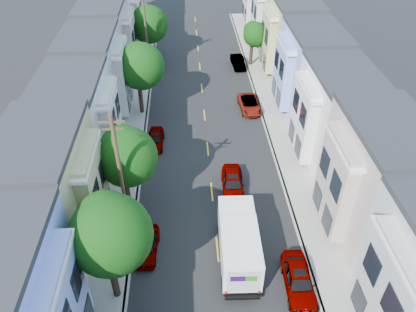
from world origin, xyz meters
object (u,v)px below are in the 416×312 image
at_px(parked_right_b, 299,280).
at_px(parked_right_c, 250,105).
at_px(utility_pole_far, 146,34).
at_px(parked_right_d, 238,62).
at_px(tree_b, 109,235).
at_px(tree_c, 126,157).
at_px(utility_pole_near, 121,179).
at_px(fedex_truck, 239,242).
at_px(lead_sedan, 233,183).
at_px(parked_left_d, 155,139).
at_px(tree_far_r, 255,35).
at_px(tree_e, 148,25).
at_px(parked_left_c, 147,246).
at_px(tree_d, 140,67).

distance_m(parked_right_b, parked_right_c, 22.31).
distance_m(utility_pole_far, parked_right_d, 12.18).
xyz_separation_m(tree_b, tree_c, (-0.00, 7.96, -0.69)).
xyz_separation_m(utility_pole_near, utility_pole_far, (0.00, 26.00, 0.00)).
xyz_separation_m(fedex_truck, lead_sedan, (0.39, 7.03, -0.96)).
relative_size(tree_b, parked_right_d, 2.02).
xyz_separation_m(utility_pole_far, fedex_truck, (7.62, -28.93, -3.42)).
relative_size(fedex_truck, parked_right_d, 1.63).
bearing_deg(lead_sedan, parked_left_d, 136.73).
relative_size(tree_far_r, utility_pole_near, 0.56).
relative_size(utility_pole_near, parked_right_c, 2.22).
bearing_deg(tree_c, parked_right_c, 51.82).
bearing_deg(tree_e, tree_c, -90.00).
xyz_separation_m(tree_far_r, parked_right_d, (-1.99, -0.42, -3.37)).
bearing_deg(tree_e, parked_right_d, -10.96).
relative_size(tree_b, utility_pole_near, 0.80).
distance_m(fedex_truck, parked_right_c, 20.18).
relative_size(parked_left_c, parked_right_b, 0.83).
distance_m(tree_e, parked_left_c, 32.04).
distance_m(lead_sedan, parked_left_c, 8.93).
relative_size(tree_far_r, utility_pole_far, 0.56).
height_order(tree_c, parked_right_c, tree_c).
bearing_deg(parked_right_c, lead_sedan, -107.19).
height_order(tree_far_r, utility_pole_near, utility_pole_near).
relative_size(tree_d, tree_e, 1.05).
height_order(fedex_truck, parked_right_d, fedex_truck).
bearing_deg(utility_pole_near, parked_right_b, -25.81).
relative_size(tree_far_r, parked_right_d, 1.42).
distance_m(tree_b, lead_sedan, 13.28).
bearing_deg(tree_far_r, utility_pole_far, -171.18).
bearing_deg(tree_far_r, tree_e, 172.43).
distance_m(parked_left_d, parked_right_d, 19.38).
relative_size(tree_d, tree_far_r, 1.37).
height_order(tree_b, tree_d, tree_b).
relative_size(tree_c, fedex_truck, 1.11).
relative_size(utility_pole_far, parked_right_d, 2.53).
bearing_deg(tree_d, tree_far_r, 40.21).
height_order(tree_d, utility_pole_far, utility_pole_far).
height_order(tree_c, tree_far_r, tree_c).
relative_size(tree_c, parked_right_b, 1.53).
relative_size(tree_d, parked_left_c, 1.97).
bearing_deg(utility_pole_far, tree_d, -90.01).
xyz_separation_m(tree_e, lead_sedan, (8.01, -25.70, -4.20)).
bearing_deg(utility_pole_far, parked_right_c, -39.12).
xyz_separation_m(tree_c, tree_d, (0.00, 14.25, 0.39)).
height_order(utility_pole_far, parked_right_c, utility_pole_far).
relative_size(tree_d, utility_pole_far, 0.77).
distance_m(utility_pole_near, parked_right_c, 20.77).
bearing_deg(parked_right_d, tree_e, 165.05).
xyz_separation_m(tree_d, utility_pole_far, (0.00, 9.11, -0.16)).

